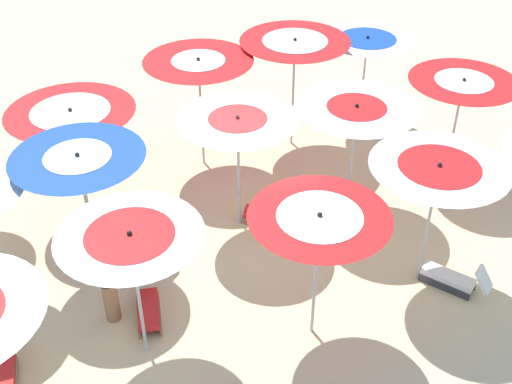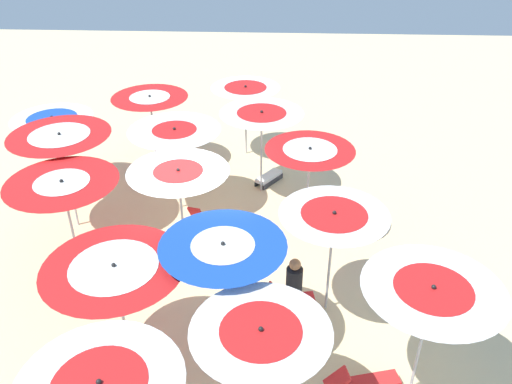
# 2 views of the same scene
# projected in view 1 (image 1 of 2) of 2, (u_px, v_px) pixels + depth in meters

# --- Properties ---
(ground) EXTENTS (38.87, 38.87, 0.04)m
(ground) POSITION_uv_depth(u_px,v_px,m) (239.00, 236.00, 12.02)
(ground) COLOR beige
(beach_umbrella_0) EXTENTS (2.05, 2.05, 2.16)m
(beach_umbrella_0) POSITION_uv_depth(u_px,v_px,m) (367.00, 45.00, 14.28)
(beach_umbrella_0) COLOR #B2B2B7
(beach_umbrella_0) RESTS_ON ground
(beach_umbrella_1) EXTENTS (2.28, 2.28, 2.50)m
(beach_umbrella_1) POSITION_uv_depth(u_px,v_px,m) (295.00, 50.00, 13.35)
(beach_umbrella_1) COLOR #B2B2B7
(beach_umbrella_1) RESTS_ON ground
(beach_umbrella_2) EXTENTS (2.18, 2.18, 2.43)m
(beach_umbrella_2) POSITION_uv_depth(u_px,v_px,m) (199.00, 67.00, 12.70)
(beach_umbrella_2) COLOR #B2B2B7
(beach_umbrella_2) RESTS_ON ground
(beach_umbrella_3) EXTENTS (2.29, 2.29, 2.23)m
(beach_umbrella_3) POSITION_uv_depth(u_px,v_px,m) (72.00, 120.00, 11.50)
(beach_umbrella_3) COLOR #B2B2B7
(beach_umbrella_3) RESTS_ON ground
(beach_umbrella_5) EXTENTS (2.12, 2.12, 2.19)m
(beach_umbrella_5) POSITION_uv_depth(u_px,v_px,m) (463.00, 88.00, 12.52)
(beach_umbrella_5) COLOR #B2B2B7
(beach_umbrella_5) RESTS_ON ground
(beach_umbrella_6) EXTENTS (2.23, 2.23, 2.26)m
(beach_umbrella_6) POSITION_uv_depth(u_px,v_px,m) (356.00, 117.00, 11.57)
(beach_umbrella_6) COLOR #B2B2B7
(beach_umbrella_6) RESTS_ON ground
(beach_umbrella_7) EXTENTS (2.11, 2.11, 2.32)m
(beach_umbrella_7) POSITION_uv_depth(u_px,v_px,m) (238.00, 128.00, 11.09)
(beach_umbrella_7) COLOR #B2B2B7
(beach_umbrella_7) RESTS_ON ground
(beach_umbrella_8) EXTENTS (2.11, 2.11, 2.35)m
(beach_umbrella_8) POSITION_uv_depth(u_px,v_px,m) (79.00, 165.00, 10.07)
(beach_umbrella_8) COLOR #B2B2B7
(beach_umbrella_8) RESTS_ON ground
(beach_umbrella_11) EXTENTS (2.13, 2.13, 2.34)m
(beach_umbrella_11) POSITION_uv_depth(u_px,v_px,m) (437.00, 177.00, 9.88)
(beach_umbrella_11) COLOR #B2B2B7
(beach_umbrella_11) RESTS_ON ground
(beach_umbrella_12) EXTENTS (2.00, 2.00, 2.32)m
(beach_umbrella_12) POSITION_uv_depth(u_px,v_px,m) (319.00, 226.00, 8.91)
(beach_umbrella_12) COLOR #B2B2B7
(beach_umbrella_12) RESTS_ON ground
(beach_umbrella_13) EXTENTS (1.99, 1.99, 2.32)m
(beach_umbrella_13) POSITION_uv_depth(u_px,v_px,m) (131.00, 246.00, 8.60)
(beach_umbrella_13) COLOR #B2B2B7
(beach_umbrella_13) RESTS_ON ground
(lounger_0) EXTENTS (1.10, 0.92, 0.61)m
(lounger_0) POSITION_uv_depth(u_px,v_px,m) (453.00, 278.00, 10.79)
(lounger_0) COLOR #333338
(lounger_0) RESTS_ON ground
(lounger_1) EXTENTS (0.62, 1.32, 0.56)m
(lounger_1) POSITION_uv_depth(u_px,v_px,m) (3.00, 374.00, 9.20)
(lounger_1) COLOR olive
(lounger_1) RESTS_ON ground
(lounger_2) EXTENTS (1.23, 0.57, 0.72)m
(lounger_2) POSITION_uv_depth(u_px,v_px,m) (273.00, 213.00, 12.20)
(lounger_2) COLOR olive
(lounger_2) RESTS_ON ground
(lounger_3) EXTENTS (1.27, 0.51, 0.68)m
(lounger_3) POSITION_uv_depth(u_px,v_px,m) (137.00, 257.00, 11.20)
(lounger_3) COLOR #333338
(lounger_3) RESTS_ON ground
(lounger_4) EXTENTS (0.52, 1.18, 0.60)m
(lounger_4) POSITION_uv_depth(u_px,v_px,m) (148.00, 305.00, 10.29)
(lounger_4) COLOR olive
(lounger_4) RESTS_ON ground
(lounger_5) EXTENTS (0.35, 1.28, 0.58)m
(lounger_5) POSITION_uv_depth(u_px,v_px,m) (349.00, 102.00, 15.80)
(lounger_5) COLOR silver
(lounger_5) RESTS_ON ground
(beachgoer_0) EXTENTS (0.30, 0.30, 1.66)m
(beachgoer_0) POSITION_uv_depth(u_px,v_px,m) (107.00, 278.00, 9.83)
(beachgoer_0) COLOR #A3704C
(beachgoer_0) RESTS_ON ground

